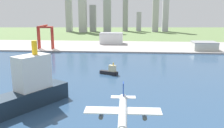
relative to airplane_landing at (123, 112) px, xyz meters
The scene contains 10 objects.
ground_plane 195.37m from the airplane_landing, 92.01° to the left, with size 2400.00×2400.00×0.00m, color #607A48.
water_bay 136.35m from the airplane_landing, 92.92° to the left, with size 840.00×360.00×0.15m, color #2D4C70.
industrial_pier 384.16m from the airplane_landing, 91.02° to the left, with size 840.00×140.00×2.50m, color #A19C99.
airplane_landing is the anchor object (origin of this frame).
tugboat_small 174.26m from the airplane_landing, 96.83° to the left, with size 21.97×12.66×14.10m.
cargo_ship 103.21m from the airplane_landing, 136.55° to the left, with size 52.54×69.92×50.18m.
port_crane_red 364.11m from the airplane_landing, 114.48° to the left, with size 27.37×45.07×42.99m.
warehouse_main 414.60m from the airplane_landing, 95.38° to the left, with size 47.16×30.89×22.35m.
warehouse_annex 367.99m from the airplane_landing, 69.15° to the left, with size 41.21×33.62×14.44m.
distant_skyline 714.39m from the airplane_landing, 93.95° to the left, with size 329.35×75.27×148.04m.
Camera 1 is at (10.22, 2.01, 73.99)m, focal length 40.21 mm.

